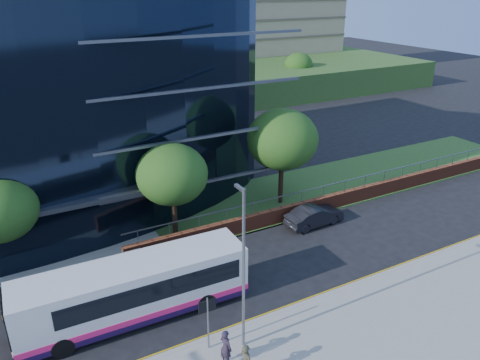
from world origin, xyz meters
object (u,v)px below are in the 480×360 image
tree_dist_e (208,74)px  tree_dist_f (298,65)px  tree_far_c (172,174)px  pedestrian (226,347)px  street_sign (208,313)px  city_bus (137,289)px  streetlight_east (243,267)px  parked_car (314,216)px  tree_far_d (282,139)px

tree_dist_e → tree_dist_f: (16.00, 2.00, -0.33)m
tree_far_c → pedestrian: bearing=-100.7°
street_sign → tree_dist_e: size_ratio=0.43×
tree_dist_f → tree_dist_e: bearing=-172.9°
tree_dist_f → city_bus: tree_dist_f is taller
pedestrian → tree_far_c: bearing=-25.8°
tree_dist_e → streetlight_east: streetlight_east is taller
tree_far_c → streetlight_east: 11.22m
tree_dist_e → parked_car: (-7.82, -34.08, -3.82)m
tree_dist_e → city_bus: (-21.62, -37.71, -2.88)m
city_bus → parked_car: bearing=16.0°
street_sign → tree_dist_e: 45.99m
tree_dist_e → street_sign: bearing=-115.1°
tree_dist_f → parked_car: size_ratio=1.40×
tree_far_d → pedestrian: tree_far_d is taller
parked_car → tree_far_d: bearing=-0.3°
street_sign → tree_dist_e: tree_dist_e is taller
tree_far_d → streetlight_east: (-10.00, -12.17, -0.75)m
streetlight_east → city_bus: size_ratio=0.69×
tree_far_c → tree_dist_e: same height
street_sign → tree_dist_f: 56.25m
street_sign → city_bus: bearing=118.6°
tree_dist_f → pedestrian: size_ratio=3.35×
tree_far_c → tree_far_d: (9.00, 1.00, 0.65)m
tree_far_c → parked_car: size_ratio=1.50×
tree_dist_f → parked_car: tree_dist_f is taller
streetlight_east → pedestrian: size_ratio=4.43×
pedestrian → streetlight_east: bearing=-76.5°
street_sign → city_bus: city_bus is taller
tree_far_c → parked_car: (9.18, -3.08, -3.82)m
streetlight_east → parked_car: size_ratio=1.85×
street_sign → tree_dist_f: size_ratio=0.46×
tree_far_d → tree_dist_f: bearing=53.1°
street_sign → tree_far_c: 11.14m
city_bus → tree_dist_f: bearing=47.8°
parked_car → pedestrian: 14.40m
tree_dist_f → parked_car: (-23.82, -36.08, -3.50)m
street_sign → parked_car: (11.68, 7.51, -1.44)m
tree_dist_e → streetlight_east: 45.85m
tree_dist_f → streetlight_east: (-34.00, -44.17, 0.23)m
street_sign → tree_far_d: tree_far_d is taller
streetlight_east → tree_dist_f: bearing=52.4°
city_bus → parked_car: (13.79, 3.63, -0.94)m
tree_far_c → streetlight_east: bearing=-95.1°
street_sign → streetlight_east: size_ratio=0.35×
parked_car → pedestrian: bearing=124.7°
tree_dist_e → tree_dist_f: 16.13m
tree_far_d → streetlight_east: 15.77m
pedestrian → city_bus: bearing=9.7°
streetlight_east → parked_car: streetlight_east is taller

